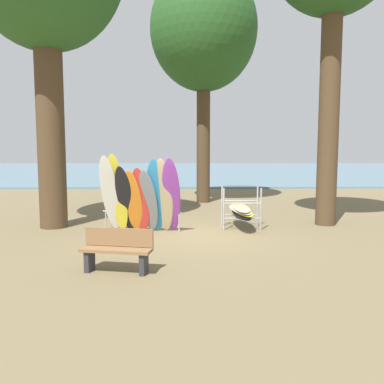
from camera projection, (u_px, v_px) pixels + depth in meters
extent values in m
plane|color=brown|center=(190.00, 236.00, 11.53)|extent=(80.00, 80.00, 0.00)
cube|color=slate|center=(186.00, 171.00, 42.23)|extent=(80.00, 36.00, 0.10)
cylinder|color=#4C3823|center=(50.00, 121.00, 12.41)|extent=(0.82, 0.82, 6.45)
cylinder|color=#4C3823|center=(329.00, 106.00, 12.77)|extent=(0.62, 0.62, 7.44)
cylinder|color=#4C3823|center=(203.00, 134.00, 18.22)|extent=(0.59, 0.59, 6.03)
ellipsoid|color=#285623|center=(204.00, 29.00, 17.74)|extent=(4.58, 4.58, 5.27)
ellipsoid|color=white|center=(110.00, 194.00, 11.89)|extent=(0.69, 0.98, 2.23)
ellipsoid|color=yellow|center=(118.00, 193.00, 11.87)|extent=(0.70, 0.84, 2.27)
ellipsoid|color=black|center=(125.00, 199.00, 11.87)|extent=(0.71, 0.93, 1.93)
ellipsoid|color=orange|center=(133.00, 201.00, 11.85)|extent=(0.67, 0.83, 1.81)
ellipsoid|color=red|center=(141.00, 200.00, 11.82)|extent=(0.63, 0.77, 1.89)
ellipsoid|color=gray|center=(148.00, 201.00, 11.80)|extent=(0.70, 0.86, 1.83)
ellipsoid|color=#2D8ED1|center=(156.00, 196.00, 11.76)|extent=(0.59, 0.85, 2.14)
ellipsoid|color=#C6B289|center=(163.00, 196.00, 11.74)|extent=(0.65, 0.89, 2.15)
ellipsoid|color=purple|center=(171.00, 196.00, 11.72)|extent=(0.61, 0.95, 2.16)
cylinder|color=#9EA0A5|center=(106.00, 220.00, 12.39)|extent=(0.04, 0.04, 0.55)
cylinder|color=#9EA0A5|center=(179.00, 222.00, 12.02)|extent=(0.04, 0.04, 0.55)
cylinder|color=#9EA0A5|center=(142.00, 212.00, 12.18)|extent=(2.35, 0.49, 0.04)
cylinder|color=#9EA0A5|center=(224.00, 209.00, 12.23)|extent=(0.05, 0.05, 1.25)
cylinder|color=#9EA0A5|center=(261.00, 209.00, 12.25)|extent=(0.05, 0.05, 1.25)
cylinder|color=#9EA0A5|center=(222.00, 206.00, 12.83)|extent=(0.05, 0.05, 1.25)
cylinder|color=#9EA0A5|center=(257.00, 206.00, 12.85)|extent=(0.05, 0.05, 1.25)
cylinder|color=#9EA0A5|center=(242.00, 218.00, 12.27)|extent=(1.10, 0.04, 0.04)
cylinder|color=#9EA0A5|center=(242.00, 203.00, 12.22)|extent=(1.10, 0.04, 0.04)
cylinder|color=#9EA0A5|center=(240.00, 215.00, 12.87)|extent=(1.10, 0.04, 0.04)
cylinder|color=#9EA0A5|center=(240.00, 201.00, 12.82)|extent=(1.10, 0.04, 0.04)
ellipsoid|color=gray|center=(242.00, 215.00, 12.56)|extent=(0.50, 2.10, 0.06)
ellipsoid|color=black|center=(241.00, 213.00, 12.56)|extent=(0.53, 2.11, 0.06)
ellipsoid|color=yellow|center=(242.00, 211.00, 12.55)|extent=(0.56, 2.11, 0.06)
ellipsoid|color=white|center=(240.00, 209.00, 12.54)|extent=(0.66, 2.13, 0.06)
ellipsoid|color=#C6B289|center=(241.00, 207.00, 12.54)|extent=(0.50, 2.10, 0.06)
cube|color=#2D2D33|center=(90.00, 261.00, 8.23)|extent=(0.16, 0.33, 0.42)
cube|color=#2D2D33|center=(144.00, 263.00, 8.03)|extent=(0.16, 0.33, 0.42)
cube|color=olive|center=(116.00, 250.00, 8.11)|extent=(1.45, 0.67, 0.06)
cube|color=olive|center=(119.00, 237.00, 8.26)|extent=(1.38, 0.34, 0.36)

